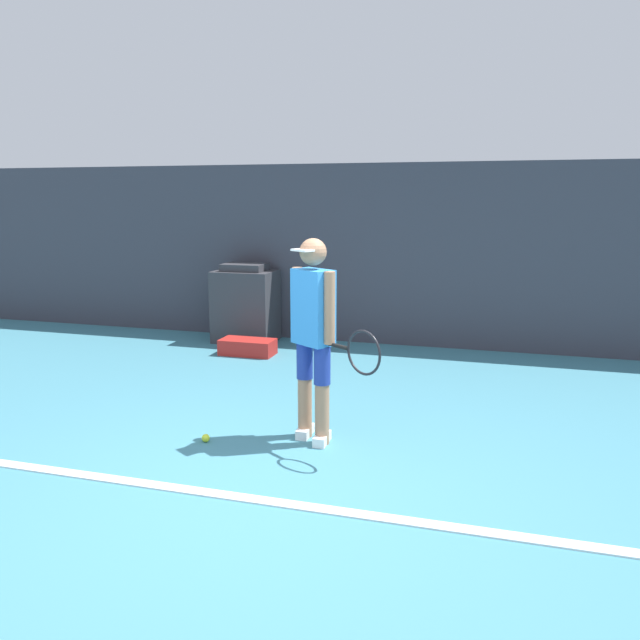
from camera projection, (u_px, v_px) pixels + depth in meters
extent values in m
plane|color=teal|center=(264.00, 491.00, 4.36)|extent=(24.00, 24.00, 0.00)
cube|color=#383842|center=(387.00, 255.00, 8.52)|extent=(24.00, 0.10, 2.47)
cube|color=white|center=(256.00, 500.00, 4.22)|extent=(21.60, 0.10, 0.01)
cylinder|color=#A37556|center=(305.00, 407.00, 5.31)|extent=(0.12, 0.12, 0.52)
cylinder|color=navy|center=(305.00, 360.00, 5.23)|extent=(0.14, 0.14, 0.32)
cube|color=white|center=(305.00, 431.00, 5.35)|extent=(0.10, 0.24, 0.08)
cylinder|color=#A37556|center=(322.00, 414.00, 5.15)|extent=(0.12, 0.12, 0.52)
cylinder|color=navy|center=(322.00, 365.00, 5.07)|extent=(0.14, 0.14, 0.32)
cube|color=white|center=(322.00, 439.00, 5.19)|extent=(0.10, 0.24, 0.08)
cube|color=#338CE0|center=(313.00, 307.00, 5.06)|extent=(0.39, 0.35, 0.62)
sphere|color=#A37556|center=(313.00, 252.00, 4.97)|extent=(0.22, 0.22, 0.22)
cube|color=white|center=(303.00, 250.00, 4.90)|extent=(0.22, 0.20, 0.02)
cylinder|color=#A37556|center=(298.00, 302.00, 5.20)|extent=(0.09, 0.09, 0.58)
cylinder|color=#A37556|center=(329.00, 308.00, 4.91)|extent=(0.09, 0.09, 0.58)
cylinder|color=black|center=(339.00, 346.00, 4.89)|extent=(0.20, 0.14, 0.03)
torus|color=black|center=(364.00, 353.00, 4.69)|extent=(0.31, 0.20, 0.35)
sphere|color=#D1E533|center=(206.00, 438.00, 5.22)|extent=(0.07, 0.07, 0.07)
cube|color=#333338|center=(246.00, 306.00, 8.80)|extent=(0.84, 0.62, 1.01)
cube|color=#333338|center=(245.00, 267.00, 8.69)|extent=(0.58, 0.44, 0.10)
cube|color=#B2231E|center=(248.00, 347.00, 8.11)|extent=(0.70, 0.35, 0.20)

